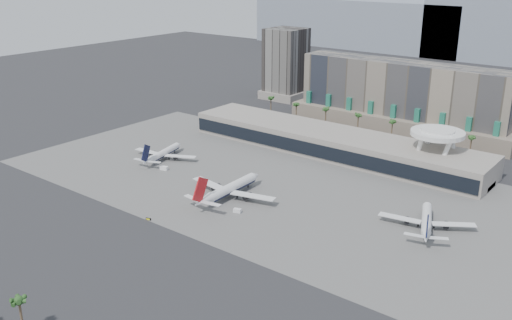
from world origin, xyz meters
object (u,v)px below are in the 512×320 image
Objects in this scene: airliner_centre at (229,189)px; airliner_right at (427,220)px; taxiway_sign at (148,219)px; airliner_left at (163,153)px; service_vehicle_a at (164,168)px; service_vehicle_b at (237,211)px.

airliner_right is (81.19, 24.19, -0.66)m from airliner_centre.
airliner_left is at bearing 116.00° from taxiway_sign.
airliner_right reaches higher than service_vehicle_a.
service_vehicle_b is at bearing -174.43° from airliner_right.
taxiway_sign is at bearing -146.78° from service_vehicle_b.
airliner_left is at bearing 142.96° from service_vehicle_b.
service_vehicle_a is at bearing -57.00° from airliner_left.
service_vehicle_b is (73.86, -27.44, -2.45)m from airliner_left.
airliner_left is 11.40× the size of service_vehicle_b.
taxiway_sign is at bearing -167.02° from airliner_right.
airliner_centre is at bearing -30.35° from airliner_left.
service_vehicle_b is at bearing -30.47° from service_vehicle_a.
airliner_centre is 40.02m from taxiway_sign.
service_vehicle_a is 58.32m from taxiway_sign.
airliner_left is 1.00× the size of airliner_right.
airliner_centre reaches higher than airliner_right.
taxiway_sign is (-91.74, -62.64, -2.88)m from airliner_right.
airliner_left is at bearing 121.93° from service_vehicle_a.
airliner_left is 74.90m from taxiway_sign.
airliner_left is 16.79m from service_vehicle_a.
service_vehicle_b is (13.12, -10.35, -3.20)m from airliner_centre.
airliner_right is 11.37× the size of service_vehicle_b.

